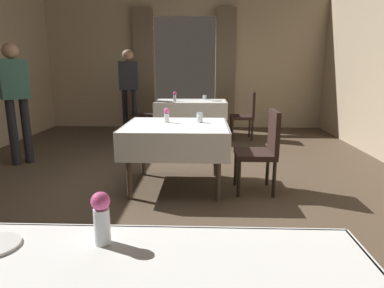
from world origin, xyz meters
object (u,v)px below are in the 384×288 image
at_px(chair_far_right, 246,113).
at_px(plate_far_b, 215,101).
at_px(glass_far_c, 205,97).
at_px(flower_vase_near, 101,216).
at_px(dining_table_far, 191,106).
at_px(chair_mid_right, 262,147).
at_px(chair_far_left, 137,112).
at_px(glass_mid_b, 200,118).
at_px(person_diner_standing_aside, 129,86).
at_px(dining_table_mid, 176,133).
at_px(flower_vase_mid, 167,115).
at_px(flower_vase_far, 175,96).
at_px(person_waiter_by_doorway, 15,94).

distance_m(chair_far_right, plate_far_b, 0.65).
bearing_deg(glass_far_c, flower_vase_near, -93.85).
relative_size(dining_table_far, chair_mid_right, 1.48).
bearing_deg(flower_vase_near, dining_table_far, 88.75).
relative_size(chair_far_left, flower_vase_near, 4.56).
height_order(glass_mid_b, person_diner_standing_aside, person_diner_standing_aside).
bearing_deg(dining_table_mid, chair_far_left, 110.21).
distance_m(dining_table_far, chair_far_right, 1.08).
distance_m(glass_mid_b, glass_far_c, 2.90).
height_order(dining_table_mid, flower_vase_near, flower_vase_near).
relative_size(flower_vase_mid, glass_mid_b, 1.46).
height_order(dining_table_mid, plate_far_b, plate_far_b).
bearing_deg(chair_mid_right, chair_far_right, 86.76).
bearing_deg(person_diner_standing_aside, dining_table_far, -2.21).
distance_m(flower_vase_far, plate_far_b, 0.79).
xyz_separation_m(flower_vase_mid, person_diner_standing_aside, (-1.04, 2.67, 0.18)).
bearing_deg(dining_table_far, chair_far_left, -179.68).
xyz_separation_m(dining_table_mid, glass_mid_b, (0.27, 0.14, 0.16)).
bearing_deg(person_diner_standing_aside, flower_vase_far, -13.95).
xyz_separation_m(dining_table_mid, flower_vase_near, (-0.05, -2.63, 0.21)).
bearing_deg(person_waiter_by_doorway, glass_mid_b, -15.58).
distance_m(chair_far_right, person_diner_standing_aside, 2.36).
height_order(chair_far_right, glass_far_c, chair_far_right).
relative_size(flower_vase_near, glass_far_c, 2.43).
relative_size(glass_mid_b, person_diner_standing_aside, 0.07).
bearing_deg(person_waiter_by_doorway, dining_table_mid, -20.36).
height_order(chair_mid_right, person_diner_standing_aside, person_diner_standing_aside).
relative_size(chair_far_left, chair_far_right, 1.00).
xyz_separation_m(glass_mid_b, person_waiter_by_doorway, (-2.62, 0.73, 0.22)).
bearing_deg(flower_vase_far, chair_mid_right, -65.60).
height_order(flower_vase_near, person_diner_standing_aside, person_diner_standing_aside).
bearing_deg(plate_far_b, flower_vase_near, -96.38).
xyz_separation_m(chair_far_right, glass_mid_b, (-0.87, -2.57, 0.29)).
distance_m(dining_table_far, glass_far_c, 0.42).
height_order(chair_mid_right, chair_far_left, same).
xyz_separation_m(dining_table_mid, flower_vase_mid, (-0.12, 0.13, 0.20)).
relative_size(dining_table_far, chair_far_right, 1.48).
xyz_separation_m(glass_far_c, person_diner_standing_aside, (-1.49, -0.24, 0.23)).
bearing_deg(flower_vase_mid, chair_mid_right, -12.72).
relative_size(dining_table_far, flower_vase_near, 6.77).
distance_m(chair_mid_right, plate_far_b, 2.82).
height_order(chair_far_left, glass_far_c, chair_far_left).
bearing_deg(glass_far_c, glass_mid_b, -91.17).
height_order(plate_far_b, person_diner_standing_aside, person_diner_standing_aside).
height_order(flower_vase_far, person_waiter_by_doorway, person_waiter_by_doorway).
distance_m(person_waiter_by_doorway, person_diner_standing_aside, 2.27).
relative_size(chair_far_right, person_waiter_by_doorway, 0.54).
bearing_deg(person_waiter_by_doorway, flower_vase_far, 38.91).
bearing_deg(chair_far_left, flower_vase_far, -12.83).
bearing_deg(flower_vase_mid, dining_table_mid, -47.42).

